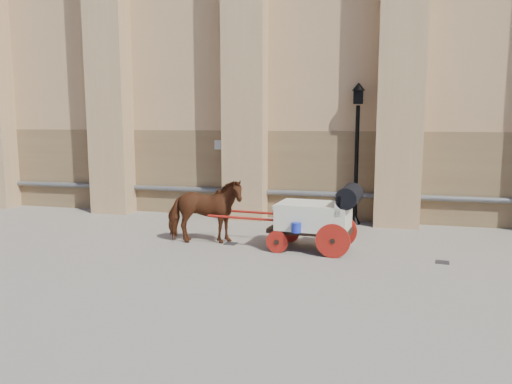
# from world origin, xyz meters

# --- Properties ---
(ground) EXTENTS (90.00, 90.00, 0.00)m
(ground) POSITION_xyz_m (0.00, 0.00, 0.00)
(ground) COLOR slate
(ground) RESTS_ON ground
(horse) EXTENTS (2.27, 1.36, 1.80)m
(horse) POSITION_xyz_m (-1.18, -0.02, 0.90)
(horse) COLOR #5B2C16
(horse) RESTS_ON ground
(carriage) EXTENTS (4.08, 1.49, 1.75)m
(carriage) POSITION_xyz_m (1.95, -0.03, 0.94)
(carriage) COLOR black
(carriage) RESTS_ON ground
(street_lamp) EXTENTS (0.43, 0.43, 4.54)m
(street_lamp) POSITION_xyz_m (2.71, 3.60, 2.43)
(street_lamp) COLOR black
(street_lamp) RESTS_ON ground
(drain_grate_near) EXTENTS (0.35, 0.35, 0.01)m
(drain_grate_near) POSITION_xyz_m (-0.47, 0.09, 0.01)
(drain_grate_near) COLOR black
(drain_grate_near) RESTS_ON ground
(drain_grate_far) EXTENTS (0.36, 0.36, 0.01)m
(drain_grate_far) POSITION_xyz_m (4.97, -0.43, 0.01)
(drain_grate_far) COLOR black
(drain_grate_far) RESTS_ON ground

